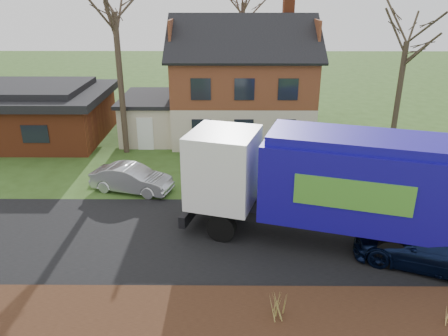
{
  "coord_description": "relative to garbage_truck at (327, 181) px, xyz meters",
  "views": [
    {
      "loc": [
        0.97,
        -15.57,
        9.44
      ],
      "look_at": [
        0.84,
        2.5,
        2.08
      ],
      "focal_mm": 35.0,
      "sensor_mm": 36.0,
      "label": 1
    }
  ],
  "objects": [
    {
      "name": "tree_front_east",
      "position": [
        5.86,
        9.11,
        5.35
      ],
      "size": [
        3.54,
        3.54,
        9.83
      ],
      "color": "#3A3022",
      "rests_on": "ground"
    },
    {
      "name": "silver_sedan",
      "position": [
        -8.67,
        4.67,
        -1.97
      ],
      "size": [
        4.33,
        2.51,
        1.35
      ],
      "primitive_type": "imported",
      "rotation": [
        0.0,
        0.0,
        1.29
      ],
      "color": "#B3B7BC",
      "rests_on": "ground"
    },
    {
      "name": "mulch_verge",
      "position": [
        -4.84,
        -5.14,
        -2.49
      ],
      "size": [
        80.0,
        3.5,
        0.3
      ],
      "primitive_type": "cube",
      "color": "black",
      "rests_on": "ground"
    },
    {
      "name": "ground",
      "position": [
        -4.84,
        0.16,
        -2.64
      ],
      "size": [
        120.0,
        120.0,
        0.0
      ],
      "primitive_type": "plane",
      "color": "#304C19",
      "rests_on": "ground"
    },
    {
      "name": "road",
      "position": [
        -4.84,
        0.16,
        -2.63
      ],
      "size": [
        80.0,
        7.0,
        0.02
      ],
      "primitive_type": "cube",
      "color": "black",
      "rests_on": "ground"
    },
    {
      "name": "main_house",
      "position": [
        -3.35,
        14.07,
        1.38
      ],
      "size": [
        12.95,
        8.95,
        9.26
      ],
      "color": "beige",
      "rests_on": "ground"
    },
    {
      "name": "garbage_truck",
      "position": [
        0.0,
        0.0,
        0.0
      ],
      "size": [
        11.07,
        5.79,
        4.59
      ],
      "rotation": [
        0.0,
        0.0,
        -0.29
      ],
      "color": "black",
      "rests_on": "ground"
    },
    {
      "name": "grass_clump_mid",
      "position": [
        -2.35,
        -4.9,
        -1.84
      ],
      "size": [
        0.36,
        0.3,
        1.01
      ],
      "color": "olive",
      "rests_on": "mulch_verge"
    },
    {
      "name": "ranch_house",
      "position": [
        -16.84,
        13.16,
        -0.83
      ],
      "size": [
        9.8,
        8.2,
        3.7
      ],
      "color": "brown",
      "rests_on": "ground"
    },
    {
      "name": "navy_wagon",
      "position": [
        3.58,
        -1.72,
        -1.86
      ],
      "size": [
        5.81,
        4.13,
        1.56
      ],
      "primitive_type": "imported",
      "rotation": [
        0.0,
        0.0,
        -1.98
      ],
      "color": "black",
      "rests_on": "ground"
    }
  ]
}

